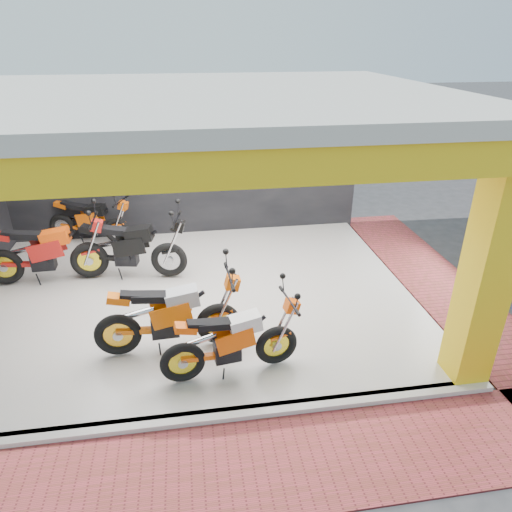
# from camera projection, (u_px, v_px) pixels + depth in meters

# --- Properties ---
(ground) EXTENTS (80.00, 80.00, 0.00)m
(ground) POSITION_uv_depth(u_px,v_px,m) (198.00, 369.00, 6.74)
(ground) COLOR #2D2D30
(ground) RESTS_ON ground
(showroom_floor) EXTENTS (8.00, 6.00, 0.10)m
(showroom_floor) POSITION_uv_depth(u_px,v_px,m) (194.00, 297.00, 8.49)
(showroom_floor) COLOR white
(showroom_floor) RESTS_ON ground
(showroom_ceiling) EXTENTS (8.40, 6.40, 0.20)m
(showroom_ceiling) POSITION_uv_depth(u_px,v_px,m) (180.00, 97.00, 6.93)
(showroom_ceiling) COLOR beige
(showroom_ceiling) RESTS_ON corner_column
(back_wall) EXTENTS (8.20, 0.20, 3.50)m
(back_wall) POSITION_uv_depth(u_px,v_px,m) (185.00, 164.00, 10.50)
(back_wall) COLOR black
(back_wall) RESTS_ON ground
(corner_column) EXTENTS (0.50, 0.50, 3.50)m
(corner_column) POSITION_uv_depth(u_px,v_px,m) (488.00, 270.00, 5.82)
(corner_column) COLOR yellow
(corner_column) RESTS_ON ground
(header_beam_front) EXTENTS (8.40, 0.30, 0.40)m
(header_beam_front) POSITION_uv_depth(u_px,v_px,m) (183.00, 168.00, 4.40)
(header_beam_front) COLOR yellow
(header_beam_front) RESTS_ON corner_column
(header_beam_right) EXTENTS (0.30, 6.40, 0.40)m
(header_beam_right) POSITION_uv_depth(u_px,v_px,m) (423.00, 111.00, 7.61)
(header_beam_right) COLOR yellow
(header_beam_right) RESTS_ON corner_column
(floor_kerb) EXTENTS (8.00, 0.20, 0.10)m
(floor_kerb) POSITION_uv_depth(u_px,v_px,m) (201.00, 418.00, 5.81)
(floor_kerb) COLOR white
(floor_kerb) RESTS_ON ground
(paver_front) EXTENTS (9.00, 1.40, 0.03)m
(paver_front) POSITION_uv_depth(u_px,v_px,m) (204.00, 473.00, 5.14)
(paver_front) COLOR maroon
(paver_front) RESTS_ON ground
(paver_right) EXTENTS (1.40, 7.00, 0.03)m
(paver_right) POSITION_uv_depth(u_px,v_px,m) (434.00, 279.00, 9.17)
(paver_right) COLOR maroon
(paver_right) RESTS_ON ground
(moto_hero) EXTENTS (2.17, 1.05, 1.27)m
(moto_hero) POSITION_uv_depth(u_px,v_px,m) (277.00, 328.00, 6.42)
(moto_hero) COLOR #F7570A
(moto_hero) RESTS_ON showroom_floor
(moto_row_a) EXTENTS (2.34, 0.96, 1.40)m
(moto_row_a) POSITION_uv_depth(u_px,v_px,m) (218.00, 305.00, 6.84)
(moto_row_a) COLOR #E75E09
(moto_row_a) RESTS_ON showroom_floor
(moto_row_b) EXTENTS (2.51, 1.29, 1.46)m
(moto_row_b) POSITION_uv_depth(u_px,v_px,m) (168.00, 244.00, 8.76)
(moto_row_b) COLOR black
(moto_row_b) RESTS_ON showroom_floor
(moto_row_c) EXTENTS (2.42, 0.94, 1.47)m
(moto_row_c) POSITION_uv_depth(u_px,v_px,m) (86.00, 244.00, 8.73)
(moto_row_c) COLOR red
(moto_row_c) RESTS_ON showroom_floor
(moto_row_d) EXTENTS (2.23, 1.40, 1.28)m
(moto_row_d) POSITION_uv_depth(u_px,v_px,m) (116.00, 219.00, 10.19)
(moto_row_d) COLOR #DA5309
(moto_row_d) RESTS_ON showroom_floor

